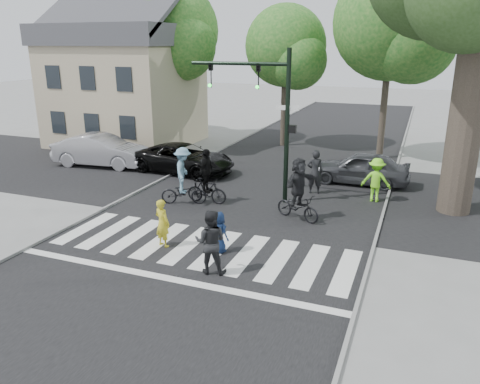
# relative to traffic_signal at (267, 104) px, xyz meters

# --- Properties ---
(ground) EXTENTS (120.00, 120.00, 0.00)m
(ground) POSITION_rel_traffic_signal_xyz_m (-0.35, -6.20, -3.90)
(ground) COLOR gray
(ground) RESTS_ON ground
(road_stem) EXTENTS (10.00, 70.00, 0.01)m
(road_stem) POSITION_rel_traffic_signal_xyz_m (-0.35, -1.20, -3.90)
(road_stem) COLOR black
(road_stem) RESTS_ON ground
(road_cross) EXTENTS (70.00, 10.00, 0.01)m
(road_cross) POSITION_rel_traffic_signal_xyz_m (-0.35, 1.80, -3.89)
(road_cross) COLOR black
(road_cross) RESTS_ON ground
(curb_left) EXTENTS (0.10, 70.00, 0.10)m
(curb_left) POSITION_rel_traffic_signal_xyz_m (-5.40, -1.20, -3.85)
(curb_left) COLOR gray
(curb_left) RESTS_ON ground
(curb_right) EXTENTS (0.10, 70.00, 0.10)m
(curb_right) POSITION_rel_traffic_signal_xyz_m (4.70, -1.20, -3.85)
(curb_right) COLOR gray
(curb_right) RESTS_ON ground
(crosswalk) EXTENTS (10.00, 3.85, 0.01)m
(crosswalk) POSITION_rel_traffic_signal_xyz_m (-0.35, -5.54, -3.89)
(crosswalk) COLOR silver
(crosswalk) RESTS_ON ground
(traffic_signal) EXTENTS (4.45, 0.29, 6.00)m
(traffic_signal) POSITION_rel_traffic_signal_xyz_m (0.00, 0.00, 0.00)
(traffic_signal) COLOR black
(traffic_signal) RESTS_ON ground
(bg_tree_0) EXTENTS (5.46, 5.20, 8.97)m
(bg_tree_0) POSITION_rel_traffic_signal_xyz_m (-14.09, 9.80, 2.24)
(bg_tree_0) COLOR brown
(bg_tree_0) RESTS_ON ground
(bg_tree_1) EXTENTS (6.09, 5.80, 9.80)m
(bg_tree_1) POSITION_rel_traffic_signal_xyz_m (-9.06, 9.28, 2.75)
(bg_tree_1) COLOR brown
(bg_tree_1) RESTS_ON ground
(bg_tree_2) EXTENTS (5.04, 4.80, 8.40)m
(bg_tree_2) POSITION_rel_traffic_signal_xyz_m (-2.11, 10.42, 1.88)
(bg_tree_2) COLOR brown
(bg_tree_2) RESTS_ON ground
(bg_tree_3) EXTENTS (6.30, 6.00, 10.20)m
(bg_tree_3) POSITION_rel_traffic_signal_xyz_m (3.95, 9.07, 3.04)
(bg_tree_3) COLOR brown
(bg_tree_3) RESTS_ON ground
(house) EXTENTS (8.40, 8.10, 8.82)m
(house) POSITION_rel_traffic_signal_xyz_m (-11.85, 7.78, -0.10)
(house) COLOR #BEB28E
(house) RESTS_ON ground
(pedestrian_woman) EXTENTS (0.66, 0.54, 1.56)m
(pedestrian_woman) POSITION_rel_traffic_signal_xyz_m (-1.55, -5.55, -3.12)
(pedestrian_woman) COLOR gold
(pedestrian_woman) RESTS_ON ground
(pedestrian_child) EXTENTS (0.74, 0.59, 1.31)m
(pedestrian_child) POSITION_rel_traffic_signal_xyz_m (0.28, -5.31, -3.24)
(pedestrian_child) COLOR #0F1E3F
(pedestrian_child) RESTS_ON ground
(pedestrian_adult) EXTENTS (1.02, 0.87, 1.85)m
(pedestrian_adult) POSITION_rel_traffic_signal_xyz_m (0.61, -6.61, -2.98)
(pedestrian_adult) COLOR black
(pedestrian_adult) RESTS_ON ground
(cyclist_left) EXTENTS (1.92, 1.34, 2.29)m
(cyclist_left) POSITION_rel_traffic_signal_xyz_m (-2.86, -1.65, -2.91)
(cyclist_left) COLOR black
(cyclist_left) RESTS_ON ground
(cyclist_mid) EXTENTS (1.69, 1.03, 2.21)m
(cyclist_mid) POSITION_rel_traffic_signal_xyz_m (-2.06, -1.23, -2.99)
(cyclist_mid) COLOR black
(cyclist_mid) RESTS_ON ground
(cyclist_right) EXTENTS (1.92, 1.77, 2.30)m
(cyclist_right) POSITION_rel_traffic_signal_xyz_m (1.81, -1.70, -2.87)
(cyclist_right) COLOR black
(cyclist_right) RESTS_ON ground
(car_suv) EXTENTS (5.33, 2.89, 1.42)m
(car_suv) POSITION_rel_traffic_signal_xyz_m (-5.08, 2.59, -3.19)
(car_suv) COLOR black
(car_suv) RESTS_ON ground
(car_silver) EXTENTS (5.17, 2.29, 1.65)m
(car_silver) POSITION_rel_traffic_signal_xyz_m (-9.74, 2.19, -3.08)
(car_silver) COLOR #AEADB3
(car_silver) RESTS_ON ground
(car_grey) EXTENTS (4.37, 1.80, 1.48)m
(car_grey) POSITION_rel_traffic_signal_xyz_m (3.29, 3.80, -3.16)
(car_grey) COLOR #393B3E
(car_grey) RESTS_ON ground
(bystander_hivis) EXTENTS (1.19, 0.73, 1.80)m
(bystander_hivis) POSITION_rel_traffic_signal_xyz_m (4.21, 1.44, -3.00)
(bystander_hivis) COLOR #86FF26
(bystander_hivis) RESTS_ON ground
(bystander_dark) EXTENTS (0.78, 0.60, 1.89)m
(bystander_dark) POSITION_rel_traffic_signal_xyz_m (1.67, 1.61, -2.96)
(bystander_dark) COLOR black
(bystander_dark) RESTS_ON ground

